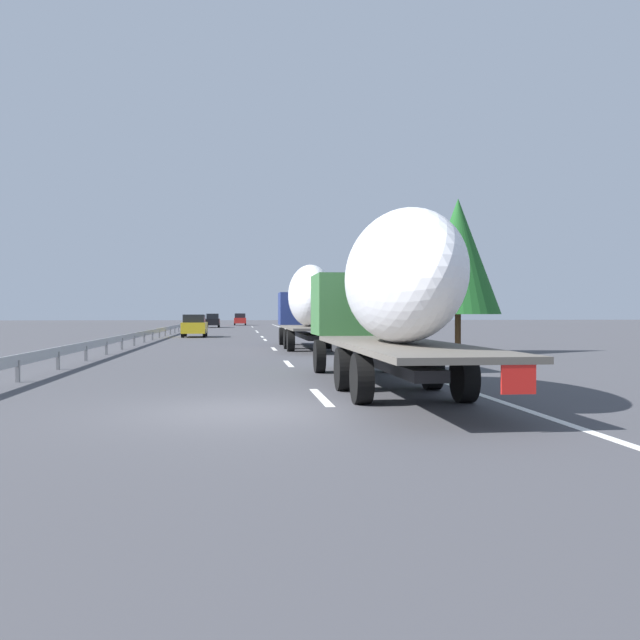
# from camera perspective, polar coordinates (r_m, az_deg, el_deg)

# --- Properties ---
(ground_plane) EXTENTS (260.00, 260.00, 0.00)m
(ground_plane) POSITION_cam_1_polar(r_m,az_deg,el_deg) (52.93, -6.85, -1.46)
(ground_plane) COLOR #424247
(lane_stripe_0) EXTENTS (3.20, 0.20, 0.01)m
(lane_stripe_0) POSITION_cam_1_polar(r_m,az_deg,el_deg) (15.12, 0.09, -6.54)
(lane_stripe_0) COLOR white
(lane_stripe_0) RESTS_ON ground_plane
(lane_stripe_1) EXTENTS (3.20, 0.20, 0.01)m
(lane_stripe_1) POSITION_cam_1_polar(r_m,az_deg,el_deg) (25.06, -2.69, -3.71)
(lane_stripe_1) COLOR white
(lane_stripe_1) RESTS_ON ground_plane
(lane_stripe_2) EXTENTS (3.20, 0.20, 0.01)m
(lane_stripe_2) POSITION_cam_1_polar(r_m,az_deg,el_deg) (35.44, -3.92, -2.46)
(lane_stripe_2) COLOR white
(lane_stripe_2) RESTS_ON ground_plane
(lane_stripe_3) EXTENTS (3.20, 0.20, 0.01)m
(lane_stripe_3) POSITION_cam_1_polar(r_m,az_deg,el_deg) (47.58, -4.67, -1.68)
(lane_stripe_3) COLOR white
(lane_stripe_3) RESTS_ON ground_plane
(lane_stripe_4) EXTENTS (3.20, 0.20, 0.01)m
(lane_stripe_4) POSITION_cam_1_polar(r_m,az_deg,el_deg) (53.68, -4.92, -1.43)
(lane_stripe_4) COLOR white
(lane_stripe_4) RESTS_ON ground_plane
(lane_stripe_5) EXTENTS (3.20, 0.20, 0.01)m
(lane_stripe_5) POSITION_cam_1_polar(r_m,az_deg,el_deg) (66.95, -5.31, -1.03)
(lane_stripe_5) COLOR white
(lane_stripe_5) RESTS_ON ground_plane
(lane_stripe_6) EXTENTS (3.20, 0.20, 0.01)m
(lane_stripe_6) POSITION_cam_1_polar(r_m,az_deg,el_deg) (71.44, -5.41, -0.93)
(lane_stripe_6) COLOR white
(lane_stripe_6) RESTS_ON ground_plane
(lane_stripe_7) EXTENTS (3.20, 0.20, 0.01)m
(lane_stripe_7) POSITION_cam_1_polar(r_m,az_deg,el_deg) (91.55, -5.73, -0.60)
(lane_stripe_7) COLOR white
(lane_stripe_7) RESTS_ON ground_plane
(lane_stripe_8) EXTENTS (3.20, 0.20, 0.01)m
(lane_stripe_8) POSITION_cam_1_polar(r_m,az_deg,el_deg) (97.38, -5.80, -0.53)
(lane_stripe_8) COLOR white
(lane_stripe_8) RESTS_ON ground_plane
(edge_line_right) EXTENTS (110.00, 0.20, 0.01)m
(edge_line_right) POSITION_cam_1_polar(r_m,az_deg,el_deg) (58.18, -1.42, -1.27)
(edge_line_right) COLOR white
(edge_line_right) RESTS_ON ground_plane
(truck_lead) EXTENTS (12.77, 2.55, 4.36)m
(truck_lead) POSITION_cam_1_polar(r_m,az_deg,el_deg) (35.73, -1.06, 1.50)
(truck_lead) COLOR navy
(truck_lead) RESTS_ON ground_plane
(truck_trailing) EXTENTS (13.67, 2.55, 4.20)m
(truck_trailing) POSITION_cam_1_polar(r_m,az_deg,el_deg) (16.62, 5.72, 2.41)
(truck_trailing) COLOR #387038
(truck_trailing) RESTS_ON ground_plane
(car_black_suv) EXTENTS (4.25, 1.77, 1.83)m
(car_black_suv) POSITION_cam_1_polar(r_m,az_deg,el_deg) (89.43, -9.07, -0.04)
(car_black_suv) COLOR black
(car_black_suv) RESTS_ON ground_plane
(car_yellow_coupe) EXTENTS (4.08, 1.86, 1.78)m
(car_yellow_coupe) POSITION_cam_1_polar(r_m,az_deg,el_deg) (53.79, -10.58, -0.47)
(car_yellow_coupe) COLOR gold
(car_yellow_coupe) RESTS_ON ground_plane
(car_red_compact) EXTENTS (4.09, 1.87, 1.85)m
(car_red_compact) POSITION_cam_1_polar(r_m,az_deg,el_deg) (105.70, -6.79, 0.06)
(car_red_compact) COLOR red
(car_red_compact) RESTS_ON ground_plane
(road_sign) EXTENTS (0.10, 0.90, 3.08)m
(road_sign) POSITION_cam_1_polar(r_m,az_deg,el_deg) (54.88, 0.16, 0.85)
(road_sign) COLOR gray
(road_sign) RESTS_ON ground_plane
(tree_0) EXTENTS (2.99, 2.99, 6.47)m
(tree_0) POSITION_cam_1_polar(r_m,az_deg,el_deg) (80.46, 0.23, 2.06)
(tree_0) COLOR #472D19
(tree_0) RESTS_ON ground_plane
(tree_1) EXTENTS (3.05, 3.05, 6.29)m
(tree_1) POSITION_cam_1_polar(r_m,az_deg,el_deg) (82.63, 1.49, 1.92)
(tree_1) COLOR #472D19
(tree_1) RESTS_ON ground_plane
(tree_2) EXTENTS (3.98, 3.98, 7.28)m
(tree_2) POSITION_cam_1_polar(r_m,az_deg,el_deg) (32.39, 11.61, 5.30)
(tree_2) COLOR #472D19
(tree_2) RESTS_ON ground_plane
(guardrail_median) EXTENTS (94.00, 0.10, 0.76)m
(guardrail_median) POSITION_cam_1_polar(r_m,az_deg,el_deg) (56.23, -12.97, -0.76)
(guardrail_median) COLOR #9EA0A5
(guardrail_median) RESTS_ON ground_plane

